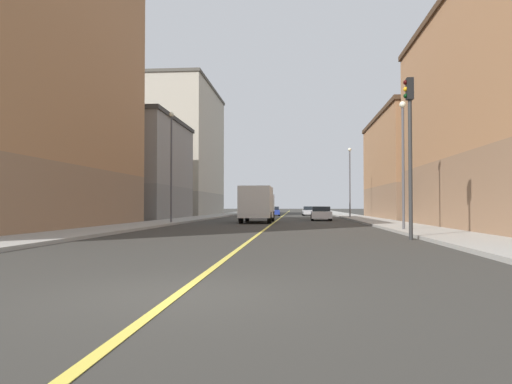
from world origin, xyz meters
The scene contains 17 objects.
ground_plane centered at (0.00, 0.00, 0.00)m, with size 400.00×400.00×0.00m, color #34322E.
sidewalk_left centered at (8.60, 49.00, 0.07)m, with size 3.33×168.00×0.15m, color #9E9B93.
sidewalk_right centered at (-8.60, 49.00, 0.07)m, with size 3.33×168.00×0.15m, color #9E9B93.
lane_center_stripe centered at (0.00, 49.00, 0.01)m, with size 0.16×154.00×0.01m, color #E5D14C.
building_left_mid centered at (14.69, 44.79, 5.43)m, with size 9.14×20.46×10.84m.
building_right_corner centered at (-14.69, 18.68, 10.69)m, with size 9.14×23.95×21.37m.
building_right_midblock centered at (-14.69, 41.46, 5.15)m, with size 9.14×15.09×10.27m.
building_right_distant centered at (-14.69, 62.73, 9.30)m, with size 9.14×21.40×18.58m.
traffic_light_left_near centered at (6.52, 12.96, 4.27)m, with size 0.40×0.32×6.68m.
street_lamp_left_near centered at (7.53, 19.01, 4.31)m, with size 0.36×0.36×6.84m.
street_lamp_right_near centered at (-7.53, 28.48, 5.09)m, with size 0.36×0.36×8.31m.
street_lamp_left_far centered at (7.53, 45.39, 4.63)m, with size 0.36×0.36×7.43m.
car_silver centered at (3.61, 60.35, 0.61)m, with size 2.05×4.63×1.27m.
car_maroon centered at (-4.00, 59.68, 0.65)m, with size 1.95×4.55×1.30m.
car_blue centered at (-1.33, 57.63, 0.61)m, with size 2.05×4.46×1.25m.
car_white centered at (4.14, 38.75, 0.65)m, with size 1.95×4.55×1.31m.
box_truck centered at (-1.38, 32.77, 1.57)m, with size 2.54×7.90×2.91m.
Camera 1 is at (1.87, -7.62, 1.41)m, focal length 34.41 mm.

